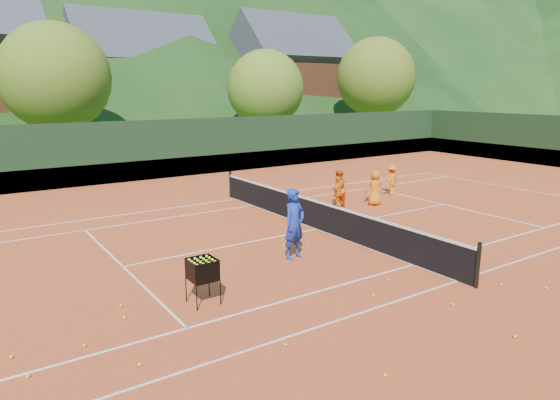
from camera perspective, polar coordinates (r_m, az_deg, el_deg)
ground at (r=16.52m, az=4.26°, el=-3.39°), size 400.00×400.00×0.00m
clay_court at (r=16.52m, az=4.26°, el=-3.36°), size 40.00×24.00×0.02m
coach at (r=13.44m, az=1.67°, el=-2.74°), size 0.79×0.61×1.93m
student_a at (r=19.34m, az=6.67°, el=1.28°), size 0.88×0.78×1.50m
student_b at (r=19.02m, az=6.65°, el=0.79°), size 0.83×0.61×1.31m
student_c at (r=20.03m, az=10.78°, el=1.38°), size 0.81×0.68×1.40m
student_d at (r=22.14m, az=12.60°, el=2.26°), size 0.95×0.69×1.32m
tennis_ball_2 at (r=10.73m, az=-17.39°, el=-12.74°), size 0.07×0.07×0.07m
tennis_ball_3 at (r=11.48m, az=10.62°, el=-10.65°), size 0.07×0.07×0.07m
tennis_ball_7 at (r=9.05m, az=-15.74°, el=-17.64°), size 0.07×0.07×0.07m
tennis_ball_9 at (r=9.32m, az=0.61°, el=-16.20°), size 0.07×0.07×0.07m
tennis_ball_11 at (r=11.31m, az=-17.72°, el=-11.41°), size 0.07×0.07×0.07m
tennis_ball_12 at (r=13.18m, az=28.12°, el=-8.86°), size 0.07×0.07×0.07m
tennis_ball_13 at (r=11.45m, az=19.15°, el=-11.22°), size 0.07×0.07×0.07m
tennis_ball_14 at (r=12.39m, az=12.25°, el=-8.94°), size 0.07×0.07×0.07m
tennis_ball_15 at (r=18.58m, az=25.87°, el=-2.66°), size 0.07×0.07×0.07m
tennis_ball_16 at (r=14.64m, az=0.41°, el=-5.24°), size 0.07×0.07×0.07m
tennis_ball_17 at (r=9.36m, az=-26.87°, el=-17.52°), size 0.07×0.07×0.07m
tennis_ball_21 at (r=17.87m, az=15.41°, el=-2.41°), size 0.07×0.07×0.07m
tennis_ball_22 at (r=8.64m, az=11.95°, el=-18.98°), size 0.07×0.07×0.07m
tennis_ball_23 at (r=17.43m, az=25.09°, el=-3.54°), size 0.07×0.07×0.07m
tennis_ball_24 at (r=10.07m, az=-28.37°, el=-15.49°), size 0.07×0.07×0.07m
tennis_ball_25 at (r=12.94m, az=23.92°, el=-8.83°), size 0.07×0.07×0.07m
tennis_ball_26 at (r=9.92m, az=-21.44°, el=-15.23°), size 0.07×0.07×0.07m
tennis_ball_27 at (r=14.45m, az=3.24°, el=-5.52°), size 0.07×0.07×0.07m
tennis_ball_29 at (r=10.53m, az=25.25°, el=-13.92°), size 0.07×0.07×0.07m
court_lines at (r=16.51m, az=4.26°, el=-3.31°), size 23.83×11.03×0.00m
tennis_net at (r=16.38m, az=4.29°, el=-1.64°), size 0.10×12.07×1.10m
perimeter_fence at (r=16.22m, az=4.33°, el=0.92°), size 40.40×24.24×3.00m
ball_hopper at (r=10.83m, az=-8.86°, el=-7.96°), size 0.57×0.57×1.00m
chalet_mid at (r=49.09m, az=-15.42°, el=12.69°), size 12.65×8.82×11.45m
chalet_right at (r=51.91m, az=1.27°, el=13.40°), size 11.50×8.82×11.91m
tree_b at (r=32.99m, az=-24.29°, el=12.66°), size 6.40×6.40×8.40m
tree_c at (r=37.20m, az=-1.67°, el=12.61°), size 5.60×5.60×7.35m
tree_d at (r=45.49m, az=10.89°, el=13.62°), size 6.80×6.80×8.93m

